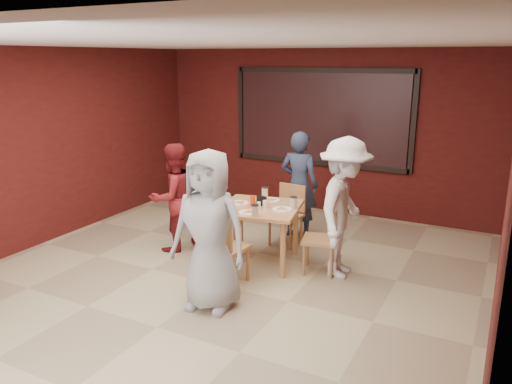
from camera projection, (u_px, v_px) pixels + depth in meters
The scene contains 11 objects.
floor at pixel (215, 284), 6.02m from camera, with size 7.00×7.00×0.00m, color tan.
window_blinds at pixel (320, 118), 8.54m from camera, with size 3.00×0.02×1.50m, color black.
dining_table at pixel (260, 213), 6.49m from camera, with size 1.17×1.17×0.93m.
chair_front at pixel (223, 245), 5.88m from camera, with size 0.49×0.49×0.91m.
chair_back at pixel (288, 211), 7.24m from camera, with size 0.45×0.45×0.87m.
chair_left at pixel (212, 216), 6.91m from camera, with size 0.53×0.53×0.92m.
chair_right at pixel (326, 236), 6.24m from camera, with size 0.51×0.51×0.87m.
diner_front at pixel (209, 231), 5.27m from camera, with size 0.86×0.56×1.75m, color #979797.
diner_back at pixel (299, 185), 7.44m from camera, with size 0.59×0.39×1.62m, color #293249.
diner_left at pixel (174, 197), 6.95m from camera, with size 0.74×0.58×1.52m, color maroon.
diner_right at pixel (344, 208), 6.08m from camera, with size 1.13×0.65×1.74m, color white.
Camera 1 is at (2.98, -4.67, 2.65)m, focal length 35.00 mm.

